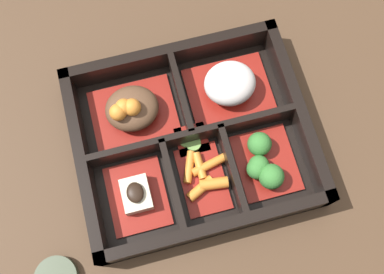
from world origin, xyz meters
name	(u,v)px	position (x,y,z in m)	size (l,w,h in m)	color
ground_plane	(192,143)	(0.00, 0.00, 0.00)	(3.00, 3.00, 0.00)	#4C3523
bento_base	(192,142)	(0.00, 0.00, 0.01)	(0.29, 0.25, 0.01)	black
bento_rim	(192,139)	(0.00, 0.00, 0.02)	(0.29, 0.25, 0.05)	black
bowl_stew	(131,110)	(-0.07, 0.05, 0.03)	(0.11, 0.09, 0.05)	maroon
bowl_rice	(230,85)	(0.07, 0.05, 0.03)	(0.11, 0.09, 0.05)	maroon
bowl_tofu	(137,195)	(-0.08, -0.05, 0.02)	(0.07, 0.09, 0.03)	maroon
bowl_carrots	(203,177)	(0.00, -0.05, 0.02)	(0.07, 0.09, 0.02)	maroon
bowl_greens	(264,163)	(0.08, -0.06, 0.03)	(0.07, 0.09, 0.04)	maroon
bowl_pickles	(191,140)	(0.00, 0.00, 0.01)	(0.04, 0.04, 0.01)	maroon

